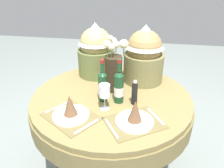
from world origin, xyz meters
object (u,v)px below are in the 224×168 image
Objects in this scene: place_setting_left at (71,111)px; pepper_mill at (135,93)px; dining_table at (111,109)px; wine_bottle_left at (103,86)px; gift_tub_back_left at (96,48)px; flower_vase at (114,68)px; wine_glass_left at (105,91)px; gift_tub_back_right at (144,53)px; wine_bottle_centre at (119,87)px; place_setting_right at (135,117)px.

place_setting_left is 2.27× the size of pepper_mill.
dining_table is 0.42m from place_setting_left.
gift_tub_back_left is (-0.15, 0.43, 0.13)m from wine_bottle_left.
dining_table is 2.91× the size of flower_vase.
gift_tub_back_left reaches higher than pepper_mill.
wine_bottle_left is at bearing 108.24° from wine_glass_left.
gift_tub_back_left is at bearing 108.69° from wine_glass_left.
wine_bottle_left is 0.12m from wine_glass_left.
wine_bottle_left reaches higher than dining_table.
gift_tub_back_right reaches higher than wine_bottle_left.
gift_tub_back_left reaches higher than wine_glass_left.
wine_bottle_centre reaches higher than place_setting_left.
dining_table is 3.77× the size of wine_bottle_centre.
place_setting_left is 1.00× the size of place_setting_right.
wine_bottle_centre is 0.12m from pepper_mill.
gift_tub_back_left is (-0.20, 0.36, 0.37)m from dining_table.
place_setting_left is at bearing -116.89° from flower_vase.
gift_tub_back_right is at bearing 84.13° from pepper_mill.
pepper_mill is (-0.02, 0.22, 0.04)m from place_setting_right.
dining_table is at bearing -126.54° from gift_tub_back_right.
wine_bottle_centre reaches higher than pepper_mill.
wine_glass_left is (0.20, 0.13, 0.09)m from place_setting_left.
place_setting_left is at bearing -179.36° from place_setting_right.
wine_bottle_left is 0.12m from wine_bottle_centre.
pepper_mill reaches higher than place_setting_right.
wine_bottle_centre is at bearing -58.71° from gift_tub_back_left.
wine_bottle_left reaches higher than place_setting_left.
gift_tub_back_right reaches higher than pepper_mill.
place_setting_left is at bearing -150.10° from pepper_mill.
place_setting_left is 1.31× the size of wine_bottle_centre.
dining_table is at bearing 86.28° from wine_glass_left.
flower_vase reaches higher than wine_bottle_centre.
wine_bottle_centre is at bearing 40.32° from place_setting_left.
pepper_mill is 0.61m from gift_tub_back_left.
wine_glass_left reaches higher than place_setting_left.
wine_bottle_left reaches higher than wine_glass_left.
gift_tub_back_right is at bearing 64.51° from wine_glass_left.
dining_table is 2.64× the size of gift_tub_back_left.
wine_glass_left is (-0.21, 0.12, 0.09)m from place_setting_right.
flower_vase is 0.30m from gift_tub_back_right.
flower_vase reaches higher than place_setting_left.
gift_tub_back_left is (-0.38, 0.45, 0.16)m from pepper_mill.
place_setting_left and place_setting_right have the same top height.
flower_vase is (0.00, 0.10, 0.31)m from dining_table.
gift_tub_back_left reaches higher than dining_table.
flower_vase is 1.30× the size of wine_bottle_centre.
wine_bottle_left reaches higher than pepper_mill.
gift_tub_back_right is (0.04, 0.39, 0.16)m from pepper_mill.
wine_bottle_centre is 0.14m from wine_glass_left.
gift_tub_back_left is at bearing 119.00° from dining_table.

